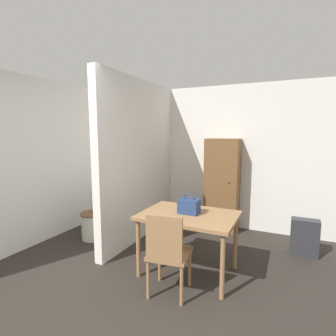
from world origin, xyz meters
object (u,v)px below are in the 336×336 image
object	(u,v)px
wooden_chair	(168,252)
space_heater	(304,237)
toilet	(96,218)
wooden_cabinet	(222,185)
dining_table	(189,220)
handbag	(189,206)

from	to	relation	value
wooden_chair	space_heater	xyz separation A→B (m)	(1.31, 1.64, -0.23)
toilet	wooden_cabinet	size ratio (longest dim) A/B	0.46
dining_table	handbag	xyz separation A→B (m)	(-0.01, 0.02, 0.17)
wooden_chair	handbag	distance (m)	0.65
dining_table	wooden_chair	size ratio (longest dim) A/B	1.24
toilet	wooden_cabinet	distance (m)	2.18
dining_table	wooden_chair	distance (m)	0.56
wooden_cabinet	toilet	bearing A→B (deg)	-145.46
dining_table	wooden_chair	bearing A→B (deg)	-92.64
dining_table	space_heater	bearing A→B (deg)	40.66
dining_table	space_heater	xyz separation A→B (m)	(1.29, 1.11, -0.40)
handbag	toilet	bearing A→B (deg)	168.14
handbag	wooden_cabinet	distance (m)	1.57
wooden_chair	space_heater	distance (m)	2.11
dining_table	handbag	bearing A→B (deg)	104.67
wooden_cabinet	dining_table	bearing A→B (deg)	-90.21
handbag	wooden_chair	bearing A→B (deg)	-91.85
handbag	space_heater	distance (m)	1.78
dining_table	handbag	world-z (taller)	handbag
toilet	wooden_cabinet	world-z (taller)	wooden_cabinet
wooden_chair	space_heater	bearing A→B (deg)	43.64
space_heater	toilet	bearing A→B (deg)	-166.72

